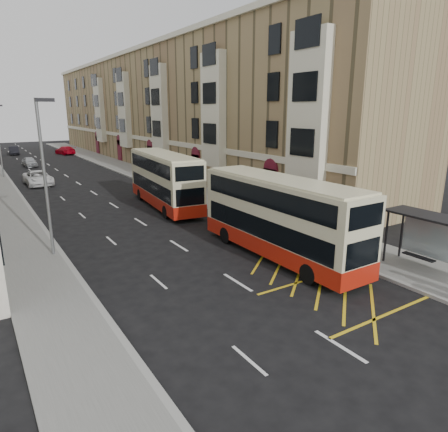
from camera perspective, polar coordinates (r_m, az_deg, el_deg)
ground at (r=15.59m, az=10.57°, el=-14.42°), size 200.00×200.00×0.00m
pavement_right at (r=44.09m, az=-8.71°, el=4.95°), size 4.00×120.00×0.15m
pavement_left at (r=40.51m, az=-29.14°, el=2.34°), size 3.00×120.00×0.15m
kerb_right at (r=43.33m, az=-11.13°, el=4.67°), size 0.25×120.00×0.15m
kerb_left at (r=40.61m, az=-27.04°, el=2.63°), size 0.25×120.00×0.15m
road_markings at (r=56.09m, az=-22.64°, el=6.02°), size 10.00×110.00×0.01m
terrace_right at (r=60.29m, az=-9.01°, el=14.68°), size 10.75×79.00×15.25m
bus_shelter at (r=20.89m, az=28.65°, el=-2.05°), size 1.65×4.25×2.70m
guard_railing at (r=23.11m, az=12.35°, el=-2.34°), size 0.06×6.56×1.01m
street_lamp_near at (r=22.18m, az=-24.21°, el=6.00°), size 0.93×0.18×8.00m
double_decker_front at (r=20.91m, az=7.90°, el=-0.23°), size 2.47×10.66×4.25m
double_decker_rear at (r=32.07m, az=-8.50°, el=5.08°), size 3.54×10.97×4.30m
pedestrian_mid at (r=22.98m, az=17.77°, el=-2.37°), size 1.00×0.87×1.76m
pedestrian_far at (r=23.57m, az=15.02°, el=-1.60°), size 1.15×0.63×1.86m
white_van at (r=45.92m, az=-25.02°, el=4.94°), size 2.56×5.30×1.45m
car_silver at (r=61.42m, az=-26.02°, el=6.96°), size 1.74×3.98×1.34m
car_dark at (r=79.72m, az=-27.82°, el=8.28°), size 1.83×4.47×1.44m
car_red at (r=76.17m, az=-21.74°, el=8.71°), size 3.02×5.29×1.44m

